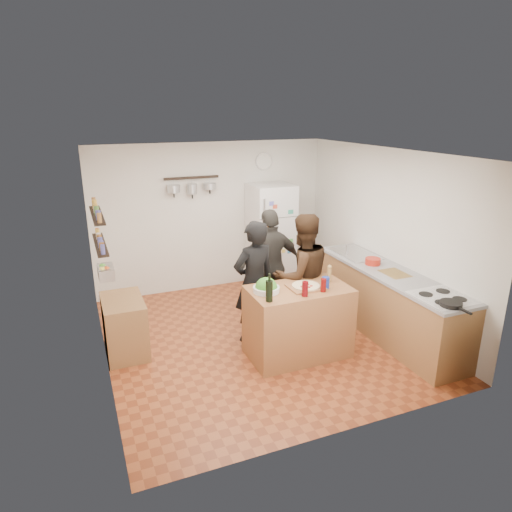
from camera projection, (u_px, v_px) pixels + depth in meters
name	position (u px, v px, depth m)	size (l,w,h in m)	color
room_shell	(248.00, 243.00, 6.27)	(4.20, 4.20, 4.20)	brown
prep_island	(298.00, 322.00, 5.74)	(1.25, 0.72, 0.91)	brown
pizza_board	(306.00, 287.00, 5.61)	(0.42, 0.34, 0.02)	brown
pizza	(306.00, 286.00, 5.60)	(0.34, 0.34, 0.02)	beige
salad_bowl	(266.00, 289.00, 5.48)	(0.32, 0.32, 0.06)	silver
wine_bottle	(269.00, 291.00, 5.19)	(0.08, 0.08, 0.25)	black
wine_glass_near	(305.00, 289.00, 5.34)	(0.07, 0.07, 0.18)	#53070B
wine_glass_far	(323.00, 285.00, 5.48)	(0.07, 0.07, 0.16)	#5A0807
pepper_mill	(329.00, 275.00, 5.78)	(0.06, 0.06, 0.18)	olive
salt_canister	(326.00, 283.00, 5.58)	(0.09, 0.09, 0.14)	navy
person_left	(254.00, 282.00, 5.99)	(0.61, 0.40, 1.67)	black
person_center	(302.00, 276.00, 6.14)	(0.84, 0.65, 1.72)	black
person_back	(271.00, 265.00, 6.64)	(0.98, 0.41, 1.67)	#2D2B28
counter_run	(387.00, 303.00, 6.30)	(0.63, 2.63, 0.90)	#9E7042
stove_top	(442.00, 298.00, 5.32)	(0.60, 0.62, 0.02)	white
skillet	(451.00, 304.00, 5.07)	(0.25, 0.25, 0.05)	black
sink	(355.00, 254.00, 6.90)	(0.50, 0.80, 0.03)	silver
cutting_board	(395.00, 274.00, 6.08)	(0.30, 0.40, 0.02)	olive
red_bowl	(373.00, 261.00, 6.42)	(0.21, 0.21, 0.09)	red
fridge	(271.00, 236.00, 7.92)	(0.70, 0.68, 1.80)	white
wall_clock	(264.00, 161.00, 7.82)	(0.30, 0.30, 0.03)	silver
spice_shelf_lower	(100.00, 244.00, 5.33)	(0.12, 1.00, 0.03)	black
spice_shelf_upper	(97.00, 215.00, 5.22)	(0.12, 1.00, 0.03)	black
produce_basket	(106.00, 272.00, 5.45)	(0.18, 0.35, 0.14)	silver
side_table	(125.00, 326.00, 5.83)	(0.50, 0.80, 0.73)	#9B6C41
pot_rack	(192.00, 178.00, 7.35)	(0.90, 0.04, 0.04)	black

